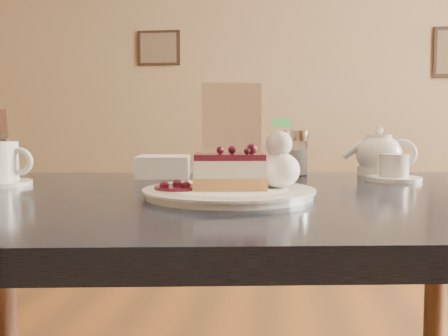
# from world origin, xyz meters

# --- Properties ---
(main_table) EXTENTS (1.18, 0.87, 0.68)m
(main_table) POSITION_xyz_m (-0.18, 0.00, 0.61)
(main_table) COLOR black
(main_table) RESTS_ON ground
(dessert_plate) EXTENTS (0.25, 0.25, 0.01)m
(dessert_plate) POSITION_xyz_m (-0.17, -0.04, 0.68)
(dessert_plate) COLOR white
(dessert_plate) RESTS_ON main_table
(cheesecake_slice) EXTENTS (0.12, 0.09, 0.05)m
(cheesecake_slice) POSITION_xyz_m (-0.17, -0.04, 0.72)
(cheesecake_slice) COLOR tan
(cheesecake_slice) RESTS_ON dessert_plate
(whipped_cream) EXTENTS (0.07, 0.07, 0.06)m
(whipped_cream) POSITION_xyz_m (-0.09, -0.02, 0.72)
(whipped_cream) COLOR white
(whipped_cream) RESTS_ON dessert_plate
(berry_sauce) EXTENTS (0.07, 0.07, 0.01)m
(berry_sauce) POSITION_xyz_m (-0.24, -0.06, 0.69)
(berry_sauce) COLOR #410D1F
(berry_sauce) RESTS_ON dessert_plate
(tea_set) EXTENTS (0.16, 0.22, 0.10)m
(tea_set) POSITION_xyz_m (0.12, 0.31, 0.72)
(tea_set) COLOR white
(tea_set) RESTS_ON main_table
(menu_card) EXTENTS (0.13, 0.04, 0.20)m
(menu_card) POSITION_xyz_m (-0.20, 0.27, 0.78)
(menu_card) COLOR beige
(menu_card) RESTS_ON main_table
(sugar_shaker) EXTENTS (0.05, 0.05, 0.10)m
(sugar_shaker) POSITION_xyz_m (-0.06, 0.30, 0.73)
(sugar_shaker) COLOR white
(sugar_shaker) RESTS_ON main_table
(napkin_stack) EXTENTS (0.12, 0.12, 0.05)m
(napkin_stack) POSITION_xyz_m (-0.34, 0.24, 0.70)
(napkin_stack) COLOR white
(napkin_stack) RESTS_ON main_table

